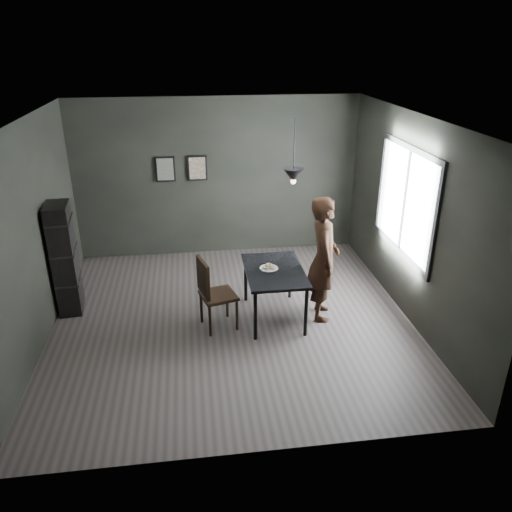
{
  "coord_description": "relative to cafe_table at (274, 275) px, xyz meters",
  "views": [
    {
      "loc": [
        -0.5,
        -6.13,
        3.74
      ],
      "look_at": [
        0.35,
        0.05,
        0.95
      ],
      "focal_mm": 35.0,
      "sensor_mm": 36.0,
      "label": 1
    }
  ],
  "objects": [
    {
      "name": "ceiling",
      "position": [
        -0.6,
        0.0,
        2.13
      ],
      "size": [
        5.0,
        5.0,
        0.02
      ],
      "color": "silver",
      "rests_on": "ground"
    },
    {
      "name": "woman",
      "position": [
        0.68,
        -0.05,
        0.22
      ],
      "size": [
        0.54,
        0.72,
        1.79
      ],
      "primitive_type": "imported",
      "rotation": [
        0.0,
        0.0,
        1.39
      ],
      "color": "black",
      "rests_on": "ground"
    },
    {
      "name": "framed_print_left",
      "position": [
        -1.5,
        2.47,
        0.93
      ],
      "size": [
        0.34,
        0.04,
        0.44
      ],
      "color": "black",
      "rests_on": "ground"
    },
    {
      "name": "cafe_table",
      "position": [
        0.0,
        0.0,
        0.0
      ],
      "size": [
        0.8,
        1.2,
        0.75
      ],
      "color": "black",
      "rests_on": "ground"
    },
    {
      "name": "back_wall",
      "position": [
        -0.6,
        2.5,
        0.73
      ],
      "size": [
        5.0,
        0.1,
        2.8
      ],
      "primitive_type": "cube",
      "color": "black",
      "rests_on": "ground"
    },
    {
      "name": "wood_chair",
      "position": [
        -0.88,
        -0.17,
        -0.08
      ],
      "size": [
        0.55,
        0.55,
        1.04
      ],
      "rotation": [
        0.0,
        0.0,
        0.27
      ],
      "color": "black",
      "rests_on": "ground"
    },
    {
      "name": "framed_print_right",
      "position": [
        -0.95,
        2.47,
        0.93
      ],
      "size": [
        0.34,
        0.04,
        0.44
      ],
      "color": "black",
      "rests_on": "ground"
    },
    {
      "name": "white_plate",
      "position": [
        -0.07,
        0.02,
        0.08
      ],
      "size": [
        0.23,
        0.23,
        0.01
      ],
      "primitive_type": "cylinder",
      "color": "white",
      "rests_on": "cafe_table"
    },
    {
      "name": "pendant_lamp",
      "position": [
        0.25,
        0.1,
        1.38
      ],
      "size": [
        0.28,
        0.28,
        0.86
      ],
      "color": "black",
      "rests_on": "ground"
    },
    {
      "name": "ground",
      "position": [
        -0.6,
        0.0,
        -0.67
      ],
      "size": [
        5.0,
        5.0,
        0.0
      ],
      "primitive_type": "plane",
      "color": "#3A3432",
      "rests_on": "ground"
    },
    {
      "name": "donut_pile",
      "position": [
        -0.07,
        0.02,
        0.12
      ],
      "size": [
        0.18,
        0.12,
        0.07
      ],
      "rotation": [
        0.0,
        0.0,
        -0.16
      ],
      "color": "beige",
      "rests_on": "white_plate"
    },
    {
      "name": "shelf_unit",
      "position": [
        -2.92,
        0.63,
        0.14
      ],
      "size": [
        0.36,
        0.57,
        1.62
      ],
      "primitive_type": "cube",
      "rotation": [
        0.0,
        0.0,
        0.1
      ],
      "color": "black",
      "rests_on": "ground"
    },
    {
      "name": "window_assembly",
      "position": [
        1.87,
        0.2,
        0.93
      ],
      "size": [
        0.04,
        1.96,
        1.56
      ],
      "color": "white",
      "rests_on": "ground"
    }
  ]
}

